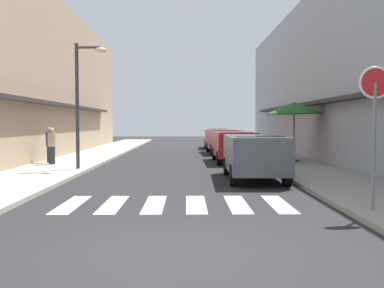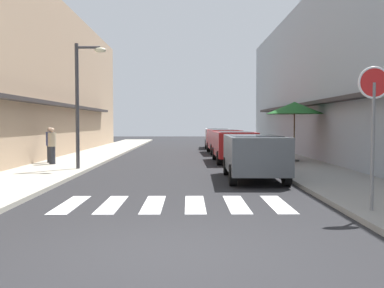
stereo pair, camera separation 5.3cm
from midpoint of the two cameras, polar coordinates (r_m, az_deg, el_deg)
ground_plane at (r=20.57m, az=-1.49°, el=-2.41°), size 79.71×79.71×0.00m
sidewalk_left at (r=21.23m, az=-15.08°, el=-2.18°), size 2.92×50.72×0.12m
sidewalk_right at (r=21.09m, az=12.18°, el=-2.18°), size 2.92×50.72×0.12m
building_row_left at (r=23.34m, az=-24.25°, el=8.35°), size 5.50×34.61×8.45m
building_row_right at (r=23.11m, az=21.54°, el=8.53°), size 5.50×34.61×8.51m
crosswalk at (r=9.88m, az=-2.40°, el=-8.05°), size 5.20×2.20×0.01m
parked_car_near at (r=14.10m, az=8.22°, el=-1.07°), size 1.88×4.12×1.47m
parked_car_mid at (r=20.36m, az=5.47°, el=0.13°), size 1.85×4.24×1.47m
parked_car_far at (r=26.28m, az=4.09°, el=0.73°), size 1.93×4.47×1.47m
parked_car_distant at (r=31.83m, az=3.26°, el=1.09°), size 1.92×4.31×1.47m
round_street_sign at (r=9.23m, az=23.05°, el=5.39°), size 0.65×0.07×2.87m
street_lamp at (r=16.94m, az=-14.49°, el=6.81°), size 1.19×0.28×4.77m
cafe_umbrella at (r=20.14m, az=13.41°, el=4.68°), size 2.59×2.59×2.72m
pedestrian_walking_near at (r=19.14m, az=-18.26°, el=-0.15°), size 0.34×0.34×1.55m
pedestrian_walking_far at (r=19.94m, az=-18.51°, el=-0.02°), size 0.34×0.34×1.56m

